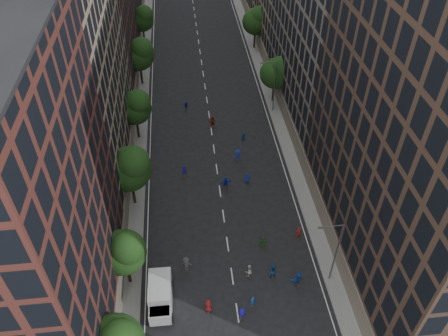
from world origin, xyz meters
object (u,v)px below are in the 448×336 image
streetlamp_far (273,84)px  skater_2 (272,271)px  cargo_van (160,296)px  streetlamp_near (335,250)px  skater_1 (252,302)px

streetlamp_far → skater_2: size_ratio=4.74×
streetlamp_far → skater_2: bearing=-100.7°
streetlamp_far → cargo_van: bearing=-118.1°
streetlamp_near → skater_2: (-6.04, 0.99, -4.21)m
cargo_van → skater_1: (9.43, -1.31, -0.72)m
streetlamp_near → skater_1: streetlamp_near is taller
skater_1 → skater_2: 4.31m
streetlamp_far → cargo_van: (-18.17, -34.06, -3.69)m
streetlamp_far → skater_1: (-8.73, -35.37, -4.41)m
streetlamp_far → skater_2: streetlamp_far is taller
cargo_van → skater_2: (12.12, 2.06, -0.52)m
skater_1 → streetlamp_near: bearing=171.5°
streetlamp_near → skater_1: (-8.73, -2.37, -4.41)m
streetlamp_near → skater_1: 10.07m
streetlamp_near → skater_2: size_ratio=4.74×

